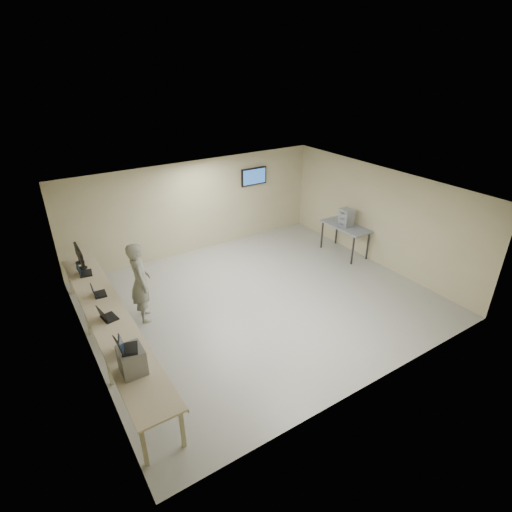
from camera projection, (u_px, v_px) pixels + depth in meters
room at (260, 248)px, 9.43m from camera, size 8.01×7.01×2.81m
workbench at (109, 318)px, 7.91m from camera, size 0.76×6.00×0.90m
equipment_box at (132, 360)px, 6.39m from camera, size 0.38×0.44×0.45m
laptop_on_box at (126, 347)px, 6.23m from camera, size 0.35×0.38×0.26m
laptop_0 at (124, 348)px, 6.90m from camera, size 0.34×0.40×0.29m
laptop_1 at (106, 316)px, 7.74m from camera, size 0.34×0.39×0.27m
laptop_2 at (97, 293)px, 8.50m from camera, size 0.30×0.35×0.26m
laptop_3 at (83, 272)px, 9.31m from camera, size 0.35×0.40×0.29m
monitor_near at (81, 258)px, 9.49m from camera, size 0.21×0.47×0.46m
monitor_far at (78, 252)px, 9.74m from camera, size 0.22×0.48×0.48m
soldier at (140, 282)px, 8.91m from camera, size 0.57×0.76×1.91m
side_table at (346, 228)px, 11.98m from camera, size 0.72×1.53×0.92m
storage_bins at (346, 218)px, 11.82m from camera, size 0.33×0.36×0.52m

